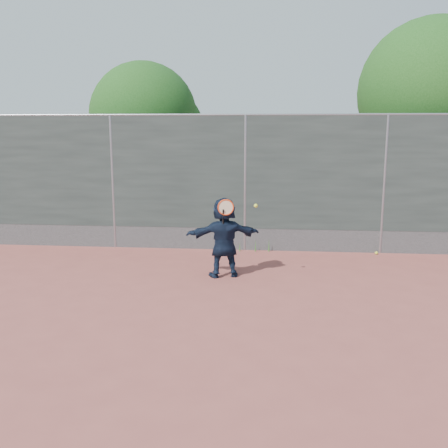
{
  "coord_description": "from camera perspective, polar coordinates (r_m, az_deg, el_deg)",
  "views": [
    {
      "loc": [
        0.55,
        -7.48,
        2.75
      ],
      "look_at": [
        -0.28,
        1.45,
        0.99
      ],
      "focal_mm": 40.0,
      "sensor_mm": 36.0,
      "label": 1
    }
  ],
  "objects": [
    {
      "name": "weed_clump",
      "position": [
        11.18,
        3.84,
        -2.47
      ],
      "size": [
        0.68,
        0.07,
        0.3
      ],
      "color": "#387226",
      "rests_on": "ground"
    },
    {
      "name": "ball_ground",
      "position": [
        11.41,
        17.02,
        -3.18
      ],
      "size": [
        0.07,
        0.07,
        0.07
      ],
      "primitive_type": "sphere",
      "color": "yellow",
      "rests_on": "ground"
    },
    {
      "name": "tree_right",
      "position": [
        13.88,
        23.26,
        13.28
      ],
      "size": [
        3.78,
        3.6,
        5.39
      ],
      "color": "#382314",
      "rests_on": "ground"
    },
    {
      "name": "swing_action",
      "position": [
        8.87,
        0.53,
        1.83
      ],
      "size": [
        0.72,
        0.18,
        0.51
      ],
      "color": "#E54115",
      "rests_on": "ground"
    },
    {
      "name": "tree_left",
      "position": [
        14.44,
        -8.5,
        11.72
      ],
      "size": [
        3.15,
        3.0,
        4.53
      ],
      "color": "#382314",
      "rests_on": "ground"
    },
    {
      "name": "fence",
      "position": [
        11.06,
        2.42,
        5.02
      ],
      "size": [
        20.0,
        0.06,
        3.03
      ],
      "color": "#38423D",
      "rests_on": "ground"
    },
    {
      "name": "ground",
      "position": [
        7.99,
        1.04,
        -9.05
      ],
      "size": [
        80.0,
        80.0,
        0.0
      ],
      "primitive_type": "plane",
      "color": "#9E4C42",
      "rests_on": "ground"
    },
    {
      "name": "player",
      "position": [
        9.19,
        0.0,
        -1.52
      ],
      "size": [
        1.45,
        0.79,
        1.49
      ],
      "primitive_type": "imported",
      "rotation": [
        0.0,
        0.0,
        3.41
      ],
      "color": "#111D31",
      "rests_on": "ground"
    }
  ]
}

